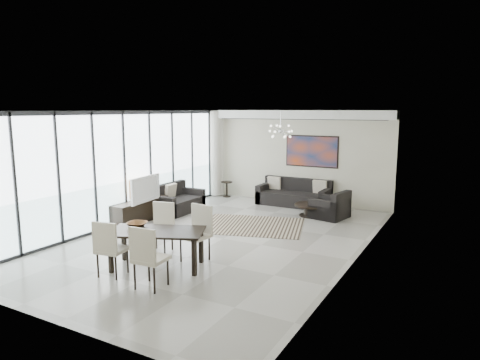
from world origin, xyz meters
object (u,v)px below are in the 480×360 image
Objects in this scene: coffee_table at (311,209)px; sofa_main at (294,196)px; tv_console at (140,211)px; television at (142,189)px; dining_table at (157,235)px.

sofa_main is (-0.93, 1.07, 0.09)m from coffee_table.
television is at bearing -25.12° from tv_console.
coffee_table is 0.49× the size of dining_table.
coffee_table is at bearing -49.00° from sofa_main.
dining_table is at bearing -139.48° from television.
sofa_main reaches higher than dining_table.
tv_console reaches higher than coffee_table.
tv_console is 0.64m from television.
television reaches higher than dining_table.
dining_table is (2.60, -2.44, 0.35)m from tv_console.
television is at bearing 136.01° from dining_table.
sofa_main is at bearing 131.00° from coffee_table.
coffee_table is 4.66m from tv_console.
television is (0.16, -0.08, 0.62)m from tv_console.
television reaches higher than tv_console.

